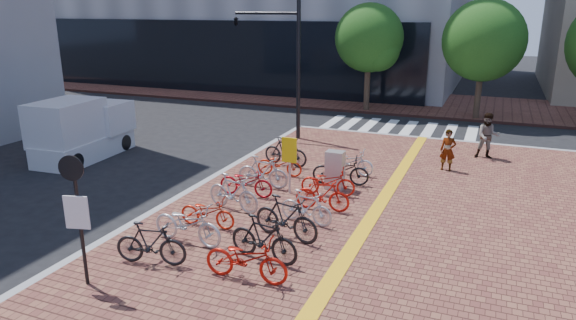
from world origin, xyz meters
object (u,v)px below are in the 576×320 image
at_px(bike_10, 286,218).
at_px(box_truck, 82,130).
at_px(bike_2, 207,212).
at_px(bike_0, 151,243).
at_px(bike_1, 188,224).
at_px(pedestrian_b, 488,136).
at_px(bike_13, 328,182).
at_px(notice_sign, 77,205).
at_px(bike_6, 280,164).
at_px(bike_3, 233,193).
at_px(bike_14, 341,170).
at_px(bike_5, 263,172).
at_px(bike_15, 349,162).
at_px(bike_7, 286,152).
at_px(bike_8, 246,259).
at_px(bike_12, 322,195).
at_px(bike_11, 306,207).
at_px(yellow_sign, 289,155).
at_px(traffic_light_pole, 269,44).
at_px(bike_9, 264,239).
at_px(bike_4, 246,182).

distance_m(bike_10, box_truck, 11.31).
height_order(bike_2, box_truck, box_truck).
xyz_separation_m(bike_0, bike_2, (0.11, 2.31, -0.09)).
distance_m(bike_1, pedestrian_b, 12.76).
bearing_deg(bike_13, notice_sign, 146.33).
height_order(bike_6, notice_sign, notice_sign).
bearing_deg(bike_3, box_truck, 82.02).
xyz_separation_m(bike_1, bike_14, (2.26, 5.72, -0.03)).
relative_size(bike_1, bike_5, 1.13).
distance_m(bike_14, bike_15, 1.16).
bearing_deg(bike_7, bike_0, -172.33).
xyz_separation_m(bike_8, bike_12, (0.25, 4.41, -0.02)).
relative_size(bike_5, notice_sign, 0.61).
relative_size(bike_10, pedestrian_b, 1.06).
xyz_separation_m(bike_7, bike_12, (2.68, -3.68, -0.05)).
xyz_separation_m(bike_1, bike_10, (2.18, 1.16, 0.05)).
relative_size(bike_11, bike_14, 0.83).
bearing_deg(bike_0, bike_13, -33.64).
xyz_separation_m(pedestrian_b, yellow_sign, (-5.64, -6.61, 0.37)).
bearing_deg(bike_1, pedestrian_b, -27.61).
bearing_deg(bike_5, traffic_light_pole, 21.33).
bearing_deg(bike_8, bike_6, 14.88).
height_order(bike_1, bike_12, bike_1).
distance_m(bike_6, bike_12, 3.48).
relative_size(bike_7, notice_sign, 0.62).
bearing_deg(pedestrian_b, box_truck, -166.28).
bearing_deg(bike_14, bike_3, 135.83).
relative_size(bike_8, bike_9, 1.06).
bearing_deg(box_truck, yellow_sign, -6.45).
bearing_deg(bike_4, bike_14, -52.20).
distance_m(pedestrian_b, traffic_light_pole, 9.90).
distance_m(bike_13, bike_15, 2.30).
height_order(bike_11, bike_12, bike_12).
distance_m(bike_7, bike_14, 2.82).
height_order(bike_4, notice_sign, notice_sign).
bearing_deg(bike_7, bike_12, -136.88).
height_order(bike_2, bike_4, bike_4).
bearing_deg(bike_11, bike_4, 70.25).
bearing_deg(bike_14, bike_0, 150.23).
height_order(bike_2, bike_9, bike_9).
xyz_separation_m(bike_6, bike_14, (2.25, -0.11, 0.07)).
height_order(bike_4, bike_8, bike_8).
distance_m(bike_12, pedestrian_b, 8.67).
distance_m(bike_9, bike_14, 5.84).
distance_m(notice_sign, traffic_light_pole, 13.94).
height_order(bike_5, pedestrian_b, pedestrian_b).
bearing_deg(traffic_light_pole, bike_15, -40.36).
distance_m(bike_10, bike_15, 5.72).
xyz_separation_m(bike_11, yellow_sign, (-1.31, 2.02, 0.80)).
bearing_deg(bike_12, pedestrian_b, -32.29).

